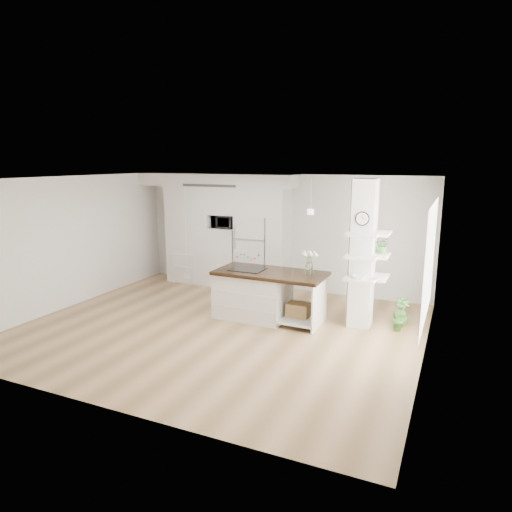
{
  "coord_description": "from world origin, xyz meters",
  "views": [
    {
      "loc": [
        3.83,
        -6.93,
        3.01
      ],
      "look_at": [
        0.32,
        0.9,
        1.21
      ],
      "focal_mm": 32.0,
      "sensor_mm": 36.0,
      "label": 1
    }
  ],
  "objects": [
    {
      "name": "floor",
      "position": [
        0.0,
        0.0,
        0.0
      ],
      "size": [
        7.0,
        6.0,
        0.01
      ],
      "primitive_type": "cube",
      "color": "tan",
      "rests_on": "ground"
    },
    {
      "name": "microwave",
      "position": [
        -1.27,
        2.62,
        1.57
      ],
      "size": [
        0.54,
        0.37,
        0.3
      ],
      "primitive_type": "imported",
      "color": "#2D2D2D",
      "rests_on": "cabinet_wall"
    },
    {
      "name": "decor_bowl",
      "position": [
        2.3,
        0.9,
        1.0
      ],
      "size": [
        0.22,
        0.22,
        0.05
      ],
      "primitive_type": "imported",
      "color": "white",
      "rests_on": "column"
    },
    {
      "name": "window",
      "position": [
        3.48,
        0.3,
        1.5
      ],
      "size": [
        0.0,
        2.4,
        2.4
      ],
      "primitive_type": "plane",
      "rotation": [
        1.57,
        0.0,
        -1.57
      ],
      "color": "white",
      "rests_on": "room"
    },
    {
      "name": "pendant_light",
      "position": [
        1.7,
        0.15,
        2.12
      ],
      "size": [
        0.12,
        0.12,
        0.1
      ],
      "primitive_type": "cylinder",
      "color": "white",
      "rests_on": "room"
    },
    {
      "name": "cabinet_wall",
      "position": [
        -1.45,
        2.67,
        1.51
      ],
      "size": [
        4.0,
        0.71,
        2.7
      ],
      "color": "white",
      "rests_on": "floor"
    },
    {
      "name": "bookshelf",
      "position": [
        -2.26,
        2.5,
        0.33
      ],
      "size": [
        0.66,
        0.41,
        0.75
      ],
      "rotation": [
        0.0,
        0.0,
        0.07
      ],
      "color": "white",
      "rests_on": "floor"
    },
    {
      "name": "room",
      "position": [
        0.0,
        0.0,
        1.86
      ],
      "size": [
        7.04,
        6.04,
        2.72
      ],
      "color": "white",
      "rests_on": "ground"
    },
    {
      "name": "refrigerator",
      "position": [
        -0.53,
        2.68,
        0.88
      ],
      "size": [
        0.78,
        0.69,
        1.75
      ],
      "color": "white",
      "rests_on": "floor"
    },
    {
      "name": "kitchen_island",
      "position": [
        0.41,
        0.84,
        0.49
      ],
      "size": [
        2.1,
        1.01,
        1.51
      ],
      "rotation": [
        0.0,
        0.0,
        -0.01
      ],
      "color": "white",
      "rests_on": "floor"
    },
    {
      "name": "shelf_plant",
      "position": [
        2.63,
        1.3,
        1.52
      ],
      "size": [
        0.27,
        0.23,
        0.3
      ],
      "primitive_type": "imported",
      "color": "#3F7830",
      "rests_on": "column"
    },
    {
      "name": "floor_plant_a",
      "position": [
        3.0,
        1.18,
        0.22
      ],
      "size": [
        0.29,
        0.26,
        0.44
      ],
      "primitive_type": "imported",
      "rotation": [
        0.0,
        0.0,
        -0.34
      ],
      "color": "#3F7830",
      "rests_on": "floor"
    },
    {
      "name": "floor_plant_b",
      "position": [
        3.0,
        1.5,
        0.26
      ],
      "size": [
        0.38,
        0.38,
        0.52
      ],
      "primitive_type": "imported",
      "rotation": [
        0.0,
        0.0,
        0.39
      ],
      "color": "#3F7830",
      "rests_on": "floor"
    },
    {
      "name": "column",
      "position": [
        2.38,
        1.13,
        1.35
      ],
      "size": [
        0.69,
        0.9,
        2.7
      ],
      "color": "silver",
      "rests_on": "floor"
    }
  ]
}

